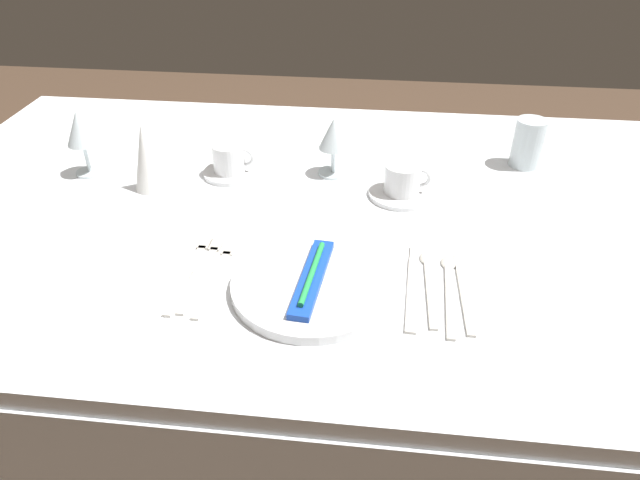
% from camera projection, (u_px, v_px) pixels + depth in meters
% --- Properties ---
extents(ground_plane, '(6.00, 6.00, 0.00)m').
position_uv_depth(ground_plane, '(315.00, 429.00, 1.63)').
color(ground_plane, '#4C3828').
extents(dining_table, '(1.80, 1.11, 0.74)m').
position_uv_depth(dining_table, '(313.00, 237.00, 1.26)').
color(dining_table, white).
rests_on(dining_table, ground).
extents(dinner_plate, '(0.28, 0.28, 0.02)m').
position_uv_depth(dinner_plate, '(312.00, 285.00, 0.98)').
color(dinner_plate, white).
rests_on(dinner_plate, dining_table).
extents(toothbrush_package, '(0.06, 0.21, 0.02)m').
position_uv_depth(toothbrush_package, '(312.00, 277.00, 0.97)').
color(toothbrush_package, blue).
rests_on(toothbrush_package, dinner_plate).
extents(fork_outer, '(0.03, 0.22, 0.00)m').
position_uv_depth(fork_outer, '(217.00, 274.00, 1.02)').
color(fork_outer, beige).
rests_on(fork_outer, dining_table).
extents(fork_inner, '(0.03, 0.22, 0.00)m').
position_uv_depth(fork_inner, '(203.00, 270.00, 1.03)').
color(fork_inner, beige).
rests_on(fork_inner, dining_table).
extents(fork_salad, '(0.02, 0.23, 0.00)m').
position_uv_depth(fork_salad, '(191.00, 270.00, 1.03)').
color(fork_salad, beige).
rests_on(fork_salad, dining_table).
extents(dinner_knife, '(0.03, 0.24, 0.00)m').
position_uv_depth(dinner_knife, '(412.00, 288.00, 0.99)').
color(dinner_knife, beige).
rests_on(dinner_knife, dining_table).
extents(spoon_soup, '(0.03, 0.21, 0.01)m').
position_uv_depth(spoon_soup, '(429.00, 278.00, 1.01)').
color(spoon_soup, beige).
rests_on(spoon_soup, dining_table).
extents(spoon_dessert, '(0.03, 0.22, 0.01)m').
position_uv_depth(spoon_dessert, '(449.00, 284.00, 0.99)').
color(spoon_dessert, beige).
rests_on(spoon_dessert, dining_table).
extents(spoon_tea, '(0.03, 0.22, 0.01)m').
position_uv_depth(spoon_tea, '(462.00, 282.00, 1.00)').
color(spoon_tea, beige).
rests_on(spoon_tea, dining_table).
extents(saucer_left, '(0.12, 0.12, 0.01)m').
position_uv_depth(saucer_left, '(230.00, 173.00, 1.33)').
color(saucer_left, white).
rests_on(saucer_left, dining_table).
extents(coffee_cup_left, '(0.10, 0.07, 0.07)m').
position_uv_depth(coffee_cup_left, '(230.00, 158.00, 1.31)').
color(coffee_cup_left, white).
rests_on(coffee_cup_left, saucer_left).
extents(saucer_right, '(0.14, 0.14, 0.01)m').
position_uv_depth(saucer_right, '(401.00, 193.00, 1.25)').
color(saucer_right, white).
rests_on(saucer_right, dining_table).
extents(coffee_cup_right, '(0.10, 0.08, 0.06)m').
position_uv_depth(coffee_cup_right, '(403.00, 178.00, 1.23)').
color(coffee_cup_right, white).
rests_on(coffee_cup_right, saucer_right).
extents(wine_glass_centre, '(0.07, 0.07, 0.15)m').
position_uv_depth(wine_glass_centre, '(80.00, 131.00, 1.28)').
color(wine_glass_centre, silver).
rests_on(wine_glass_centre, dining_table).
extents(wine_glass_left, '(0.07, 0.07, 0.14)m').
position_uv_depth(wine_glass_left, '(333.00, 137.00, 1.28)').
color(wine_glass_left, silver).
rests_on(wine_glass_left, dining_table).
extents(drink_tumbler, '(0.07, 0.07, 0.11)m').
position_uv_depth(drink_tumbler, '(527.00, 146.00, 1.34)').
color(drink_tumbler, silver).
rests_on(drink_tumbler, dining_table).
extents(napkin_folded, '(0.07, 0.07, 0.15)m').
position_uv_depth(napkin_folded, '(146.00, 157.00, 1.24)').
color(napkin_folded, white).
rests_on(napkin_folded, dining_table).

